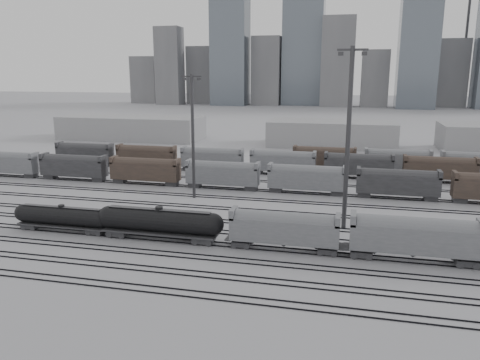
% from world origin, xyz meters
% --- Properties ---
extents(ground, '(900.00, 900.00, 0.00)m').
position_xyz_m(ground, '(0.00, 0.00, 0.00)').
color(ground, silver).
rests_on(ground, ground).
extents(tracks, '(220.00, 71.50, 0.16)m').
position_xyz_m(tracks, '(0.00, 17.50, 0.08)').
color(tracks, black).
rests_on(tracks, ground).
extents(tank_car_a, '(15.85, 2.64, 3.92)m').
position_xyz_m(tank_car_a, '(-25.20, 1.00, 2.27)').
color(tank_car_a, '#27272A').
rests_on(tank_car_a, ground).
extents(tank_car_b, '(18.77, 3.13, 4.64)m').
position_xyz_m(tank_car_b, '(-9.67, 1.00, 2.68)').
color(tank_car_b, '#27272A').
rests_on(tank_car_b, ground).
extents(hopper_car_a, '(14.51, 2.88, 5.19)m').
position_xyz_m(hopper_car_a, '(8.02, 1.00, 3.21)').
color(hopper_car_a, '#27272A').
rests_on(hopper_car_a, ground).
extents(hopper_car_b, '(15.75, 3.13, 5.63)m').
position_xyz_m(hopper_car_b, '(24.35, 1.00, 3.48)').
color(hopper_car_b, '#27272A').
rests_on(hopper_car_b, ground).
extents(light_mast_b, '(3.67, 0.59, 22.96)m').
position_xyz_m(light_mast_b, '(-12.36, 23.83, 12.18)').
color(light_mast_b, '#363639').
rests_on(light_mast_b, ground).
extents(light_mast_c, '(4.30, 0.69, 26.85)m').
position_xyz_m(light_mast_c, '(15.62, 12.13, 14.24)').
color(light_mast_c, '#363639').
rests_on(light_mast_c, ground).
extents(bg_string_near, '(151.00, 3.00, 5.60)m').
position_xyz_m(bg_string_near, '(8.00, 32.00, 2.80)').
color(bg_string_near, slate).
rests_on(bg_string_near, ground).
extents(bg_string_mid, '(151.00, 3.00, 5.60)m').
position_xyz_m(bg_string_mid, '(18.00, 48.00, 2.80)').
color(bg_string_mid, '#27272A').
rests_on(bg_string_mid, ground).
extents(bg_string_far, '(66.00, 3.00, 5.60)m').
position_xyz_m(bg_string_far, '(35.50, 56.00, 2.80)').
color(bg_string_far, '#4A392F').
rests_on(bg_string_far, ground).
extents(warehouse_left, '(50.00, 18.00, 8.00)m').
position_xyz_m(warehouse_left, '(-60.00, 95.00, 4.00)').
color(warehouse_left, '#A4A4A6').
rests_on(warehouse_left, ground).
extents(warehouse_mid, '(40.00, 18.00, 8.00)m').
position_xyz_m(warehouse_mid, '(10.00, 95.00, 4.00)').
color(warehouse_mid, '#A4A4A6').
rests_on(warehouse_mid, ground).
extents(skyline, '(316.00, 22.40, 95.00)m').
position_xyz_m(skyline, '(10.84, 280.00, 34.73)').
color(skyline, gray).
rests_on(skyline, ground).
extents(crane_left, '(42.00, 1.80, 100.00)m').
position_xyz_m(crane_left, '(-28.74, 305.00, 57.39)').
color(crane_left, '#363639').
rests_on(crane_left, ground).
extents(crane_right, '(42.00, 1.80, 100.00)m').
position_xyz_m(crane_right, '(91.26, 305.00, 57.39)').
color(crane_right, '#363639').
rests_on(crane_right, ground).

